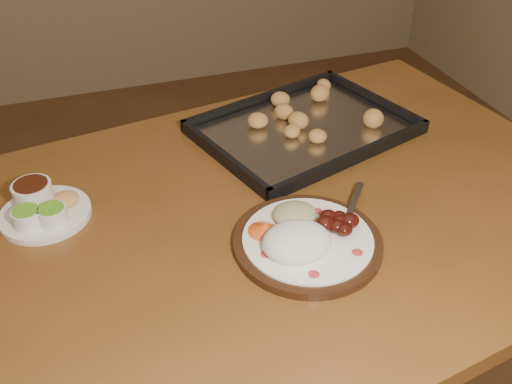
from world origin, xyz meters
name	(u,v)px	position (x,y,z in m)	size (l,w,h in m)	color
dining_table	(240,257)	(0.18, -0.21, 0.65)	(1.62, 1.12, 0.75)	brown
dinner_plate	(305,238)	(0.27, -0.32, 0.77)	(0.30, 0.27, 0.06)	black
condiment_saucer	(42,207)	(-0.17, -0.08, 0.77)	(0.17, 0.17, 0.06)	white
baking_tray	(304,127)	(0.42, 0.05, 0.76)	(0.55, 0.47, 0.05)	black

